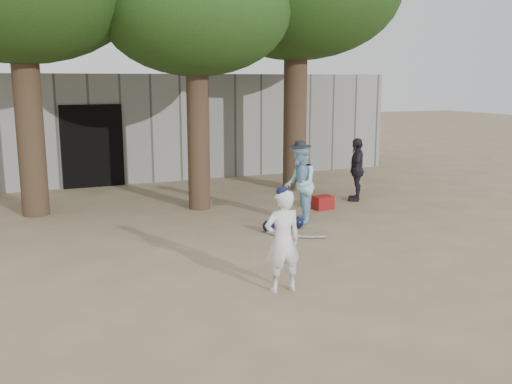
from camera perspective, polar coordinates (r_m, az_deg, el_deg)
name	(u,v)px	position (r m, az deg, el deg)	size (l,w,h in m)	color
ground	(246,267)	(8.87, -1.00, -7.48)	(70.00, 70.00, 0.00)	#937C5E
boy_player	(283,241)	(7.70, 2.68, -4.90)	(0.52, 0.34, 1.41)	white
spectator_blue	(300,184)	(11.37, 4.40, 0.78)	(0.77, 0.60, 1.59)	#95CCE6
spectator_dark	(357,169)	(13.72, 10.05, 2.23)	(0.88, 0.36, 1.50)	black
red_bag	(323,203)	(12.78, 6.69, -1.05)	(0.42, 0.32, 0.30)	maroon
back_building	(120,123)	(18.44, -13.44, 6.70)	(16.00, 5.24, 3.00)	gray
helmet_row	(284,224)	(10.94, 2.77, -3.26)	(0.87, 0.28, 0.23)	black
bat_pile	(294,236)	(10.47, 3.80, -4.43)	(0.87, 0.77, 0.06)	#ACABB2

